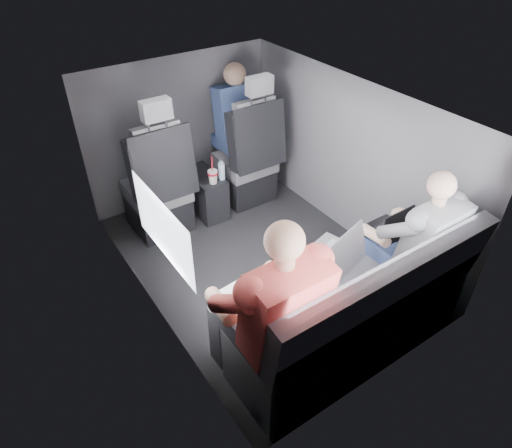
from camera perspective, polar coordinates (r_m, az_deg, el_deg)
floor at (r=3.75m, az=0.38°, el=-4.77°), size 2.60×2.60×0.00m
ceiling at (r=3.04m, az=0.49°, el=14.77°), size 2.60×2.60×0.00m
panel_left at (r=3.02m, az=-13.80°, el=-1.31°), size 0.02×2.60×1.35m
panel_right at (r=3.86m, az=11.63°, el=7.91°), size 0.02×2.60×1.35m
panel_front at (r=4.35m, az=-9.51°, el=11.55°), size 1.80×0.02×1.35m
panel_back at (r=2.62m, az=16.98°, el=-8.99°), size 1.80×0.02×1.35m
side_window at (r=2.66m, az=-11.60°, el=-0.62°), size 0.02×0.75×0.42m
seatbelt at (r=3.99m, az=0.32°, el=11.71°), size 0.35×0.11×0.59m
front_seat_left at (r=3.95m, az=-11.98°, el=3.97°), size 0.52×0.58×1.26m
front_seat_right at (r=4.30m, az=-0.99°, el=7.66°), size 0.52×0.58×1.26m
center_console at (r=4.24m, az=-6.36°, el=3.82°), size 0.24×0.48×0.41m
rear_bench at (r=2.97m, az=12.30°, el=-11.38°), size 1.60×0.57×0.92m
soda_cup at (r=3.97m, az=-5.42°, el=5.96°), size 0.09×0.09×0.26m
water_bottle at (r=4.02m, az=-4.33°, el=6.65°), size 0.06×0.06×0.17m
laptop_white at (r=2.60m, az=-0.22°, el=-8.57°), size 0.35×0.34×0.25m
laptop_silver at (r=2.88m, az=9.78°, el=-3.69°), size 0.43×0.42×0.26m
laptop_black at (r=3.20m, az=16.29°, el=-0.43°), size 0.29×0.26×0.21m
passenger_rear_left at (r=2.48m, az=1.67°, el=-10.74°), size 0.55×0.66×1.29m
passenger_rear_right at (r=3.14m, az=18.74°, el=-2.13°), size 0.48×0.60×1.18m
passenger_front_right at (r=4.36m, az=-2.50°, el=13.21°), size 0.40×0.40×0.82m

